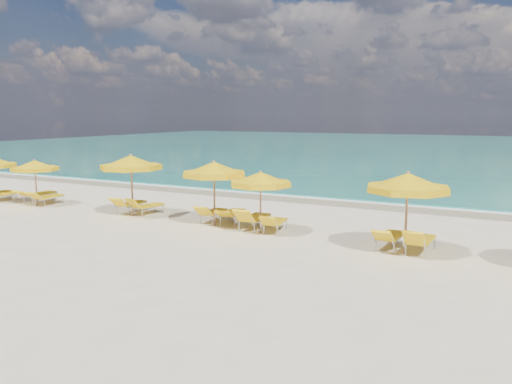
% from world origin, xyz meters
% --- Properties ---
extents(ground_plane, '(120.00, 120.00, 0.00)m').
position_xyz_m(ground_plane, '(0.00, 0.00, 0.00)').
color(ground_plane, beige).
extents(ocean, '(120.00, 80.00, 0.30)m').
position_xyz_m(ocean, '(0.00, 48.00, 0.00)').
color(ocean, '#13705F').
rests_on(ocean, ground).
extents(wet_sand_band, '(120.00, 2.60, 0.01)m').
position_xyz_m(wet_sand_band, '(0.00, 7.40, 0.00)').
color(wet_sand_band, tan).
rests_on(wet_sand_band, ground).
extents(foam_line, '(120.00, 1.20, 0.03)m').
position_xyz_m(foam_line, '(0.00, 8.20, 0.00)').
color(foam_line, white).
rests_on(foam_line, ground).
extents(whitecap_near, '(14.00, 0.36, 0.05)m').
position_xyz_m(whitecap_near, '(-6.00, 17.00, 0.00)').
color(whitecap_near, white).
rests_on(whitecap_near, ground).
extents(whitecap_far, '(18.00, 0.30, 0.05)m').
position_xyz_m(whitecap_far, '(8.00, 24.00, 0.00)').
color(whitecap_far, white).
rests_on(whitecap_far, ground).
extents(umbrella_1, '(2.17, 2.17, 2.14)m').
position_xyz_m(umbrella_1, '(-10.74, 0.24, 1.82)').
color(umbrella_1, '#A67953').
rests_on(umbrella_1, ground).
extents(umbrella_2, '(3.10, 3.10, 2.57)m').
position_xyz_m(umbrella_2, '(-5.18, 0.38, 2.19)').
color(umbrella_2, '#A67953').
rests_on(umbrella_2, ground).
extents(umbrella_3, '(2.79, 2.79, 2.47)m').
position_xyz_m(umbrella_3, '(-1.20, 0.40, 2.11)').
color(umbrella_3, '#A67953').
rests_on(umbrella_3, ground).
extents(umbrella_4, '(2.53, 2.53, 2.23)m').
position_xyz_m(umbrella_4, '(0.92, 0.05, 1.90)').
color(umbrella_4, '#A67953').
rests_on(umbrella_4, ground).
extents(umbrella_5, '(2.90, 2.90, 2.51)m').
position_xyz_m(umbrella_5, '(5.99, -0.36, 2.14)').
color(umbrella_5, '#A67953').
rests_on(umbrella_5, ground).
extents(lounger_0_right, '(0.63, 1.75, 0.76)m').
position_xyz_m(lounger_0_right, '(-13.00, 0.15, 0.21)').
color(lounger_0_right, '#A5A8AD').
rests_on(lounger_0_right, ground).
extents(lounger_1_left, '(0.68, 2.04, 0.75)m').
position_xyz_m(lounger_1_left, '(-11.28, 0.80, 0.24)').
color(lounger_1_left, '#A5A8AD').
rests_on(lounger_1_left, ground).
extents(lounger_1_right, '(0.72, 1.82, 0.75)m').
position_xyz_m(lounger_1_right, '(-10.36, 0.56, 0.22)').
color(lounger_1_right, '#A5A8AD').
rests_on(lounger_1_right, ground).
extents(lounger_2_left, '(0.75, 1.89, 0.82)m').
position_xyz_m(lounger_2_left, '(-5.67, 0.83, 0.23)').
color(lounger_2_left, '#A5A8AD').
rests_on(lounger_2_left, ground).
extents(lounger_2_right, '(0.89, 1.76, 0.80)m').
position_xyz_m(lounger_2_right, '(-4.79, 0.87, 0.21)').
color(lounger_2_right, '#A5A8AD').
rests_on(lounger_2_right, ground).
extents(lounger_3_left, '(0.75, 1.86, 0.80)m').
position_xyz_m(lounger_3_left, '(-1.57, 0.88, 0.22)').
color(lounger_3_left, '#A5A8AD').
rests_on(lounger_3_left, ground).
extents(lounger_3_right, '(1.02, 2.07, 0.74)m').
position_xyz_m(lounger_3_right, '(-0.74, 0.96, 0.23)').
color(lounger_3_right, '#A5A8AD').
rests_on(lounger_3_right, ground).
extents(lounger_4_left, '(0.73, 1.98, 0.94)m').
position_xyz_m(lounger_4_left, '(0.44, 0.48, 0.25)').
color(lounger_4_left, '#A5A8AD').
rests_on(lounger_4_left, ground).
extents(lounger_4_right, '(0.76, 1.74, 0.76)m').
position_xyz_m(lounger_4_right, '(1.30, 0.45, 0.21)').
color(lounger_4_right, '#A5A8AD').
rests_on(lounger_4_right, ground).
extents(lounger_5_left, '(0.74, 1.90, 0.80)m').
position_xyz_m(lounger_5_left, '(5.46, 0.09, 0.23)').
color(lounger_5_left, '#A5A8AD').
rests_on(lounger_5_left, ground).
extents(lounger_5_right, '(0.76, 1.87, 0.90)m').
position_xyz_m(lounger_5_right, '(6.39, -0.06, 0.23)').
color(lounger_5_right, '#A5A8AD').
rests_on(lounger_5_right, ground).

